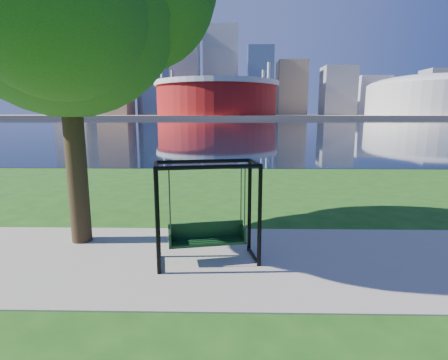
{
  "coord_description": "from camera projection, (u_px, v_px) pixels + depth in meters",
  "views": [
    {
      "loc": [
        -0.12,
        -7.43,
        3.05
      ],
      "look_at": [
        -0.27,
        0.0,
        1.64
      ],
      "focal_mm": 28.0,
      "sensor_mm": 36.0,
      "label": 1
    }
  ],
  "objects": [
    {
      "name": "far_bank",
      "position": [
        231.0,
        116.0,
        308.24
      ],
      "size": [
        900.0,
        228.0,
        2.0
      ],
      "primitive_type": "cube",
      "color": "#937F60",
      "rests_on": "ground"
    },
    {
      "name": "arena",
      "position": [
        433.0,
        94.0,
        233.04
      ],
      "size": [
        84.0,
        84.0,
        26.56
      ],
      "color": "beige",
      "rests_on": "far_bank"
    },
    {
      "name": "river",
      "position": [
        232.0,
        124.0,
        108.05
      ],
      "size": [
        900.0,
        180.0,
        0.02
      ],
      "primitive_type": "cube",
      "color": "black",
      "rests_on": "ground"
    },
    {
      "name": "stadium",
      "position": [
        217.0,
        97.0,
        236.23
      ],
      "size": [
        83.0,
        83.0,
        32.0
      ],
      "color": "maroon",
      "rests_on": "far_bank"
    },
    {
      "name": "skyline",
      "position": [
        227.0,
        77.0,
        314.96
      ],
      "size": [
        392.0,
        66.0,
        96.5
      ],
      "color": "gray",
      "rests_on": "far_bank"
    },
    {
      "name": "ground",
      "position": [
        236.0,
        251.0,
        7.86
      ],
      "size": [
        900.0,
        900.0,
        0.0
      ],
      "primitive_type": "plane",
      "color": "#1E5114",
      "rests_on": "ground"
    },
    {
      "name": "path",
      "position": [
        236.0,
        260.0,
        7.37
      ],
      "size": [
        120.0,
        4.0,
        0.03
      ],
      "primitive_type": "cube",
      "color": "#9E937F",
      "rests_on": "ground"
    },
    {
      "name": "swing",
      "position": [
        207.0,
        215.0,
        7.12
      ],
      "size": [
        2.2,
        1.28,
        2.11
      ],
      "rotation": [
        0.0,
        0.0,
        0.2
      ],
      "color": "black",
      "rests_on": "ground"
    }
  ]
}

